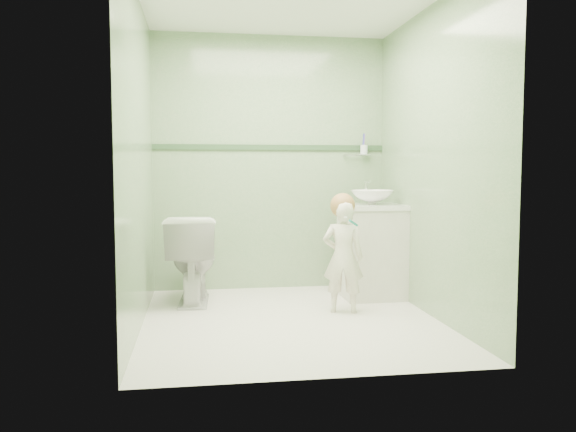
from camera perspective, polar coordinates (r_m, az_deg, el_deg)
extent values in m
plane|color=white|center=(4.45, 0.30, -10.20)|extent=(2.50, 2.50, 0.00)
cube|color=#78A273|center=(5.55, -1.75, 5.20)|extent=(2.20, 0.04, 2.40)
cube|color=#78A273|center=(3.08, 4.00, 5.80)|extent=(2.20, 0.04, 2.40)
cube|color=#78A273|center=(4.28, -14.47, 5.29)|extent=(0.04, 2.50, 2.40)
cube|color=#78A273|center=(4.61, 13.98, 5.23)|extent=(0.04, 2.50, 2.40)
cube|color=#315031|center=(5.54, -1.73, 6.76)|extent=(2.20, 0.02, 0.05)
cube|color=silver|center=(5.23, 8.21, -3.58)|extent=(0.52, 0.50, 0.80)
cube|color=white|center=(5.19, 8.26, 0.91)|extent=(0.54, 0.52, 0.04)
imported|color=white|center=(5.19, 8.27, 1.83)|extent=(0.37, 0.37, 0.13)
cylinder|color=silver|center=(5.38, 7.65, 2.53)|extent=(0.03, 0.03, 0.18)
cylinder|color=silver|center=(5.33, 7.81, 3.37)|extent=(0.02, 0.12, 0.02)
cylinder|color=silver|center=(5.67, 6.82, 5.97)|extent=(0.26, 0.02, 0.02)
cylinder|color=silver|center=(5.66, 7.47, 6.47)|extent=(0.07, 0.07, 0.09)
cylinder|color=#815ABD|center=(5.66, 7.50, 7.18)|extent=(0.01, 0.01, 0.17)
cylinder|color=#393DC3|center=(5.65, 7.39, 7.18)|extent=(0.01, 0.01, 0.17)
imported|color=white|center=(5.04, -9.39, -4.16)|extent=(0.46, 0.76, 0.75)
imported|color=silver|center=(4.64, 5.43, -4.04)|extent=(0.37, 0.29, 0.89)
sphere|color=#A77642|center=(4.62, 5.39, 1.04)|extent=(0.20, 0.20, 0.20)
cylinder|color=#0D8176|center=(4.47, 6.45, -0.69)|extent=(0.10, 0.12, 0.06)
cube|color=white|center=(4.52, 5.70, -0.12)|extent=(0.03, 0.03, 0.02)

